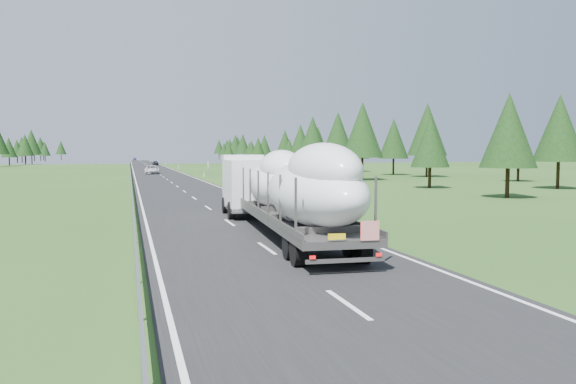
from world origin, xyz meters
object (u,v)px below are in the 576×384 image
object	(u,v)px
highway_sign	(208,166)
boat_truck	(285,187)
distant_car_blue	(135,159)
distant_van	(152,170)
distant_car_dark	(155,163)

from	to	relation	value
highway_sign	boat_truck	xyz separation A→B (m)	(-5.46, -67.52, 0.57)
highway_sign	distant_car_blue	world-z (taller)	highway_sign
highway_sign	distant_car_blue	distance (m)	217.09
distant_car_blue	distant_van	bearing A→B (deg)	-92.57
highway_sign	distant_car_blue	size ratio (longest dim) A/B	0.60
distant_van	distant_car_dark	distance (m)	76.37
boat_truck	distant_van	size ratio (longest dim) A/B	3.69
distant_car_dark	distant_car_blue	distance (m)	125.14
highway_sign	boat_truck	bearing A→B (deg)	-94.63
boat_truck	distant_car_blue	bearing A→B (deg)	90.85
distant_car_dark	distant_van	bearing A→B (deg)	-94.30
distant_car_blue	highway_sign	bearing A→B (deg)	-90.36
distant_car_dark	distant_car_blue	bearing A→B (deg)	91.12
distant_car_dark	distant_car_blue	xyz separation A→B (m)	(-5.23, 125.03, -0.04)
distant_van	distant_car_blue	xyz separation A→B (m)	(-1.20, 201.29, -0.09)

